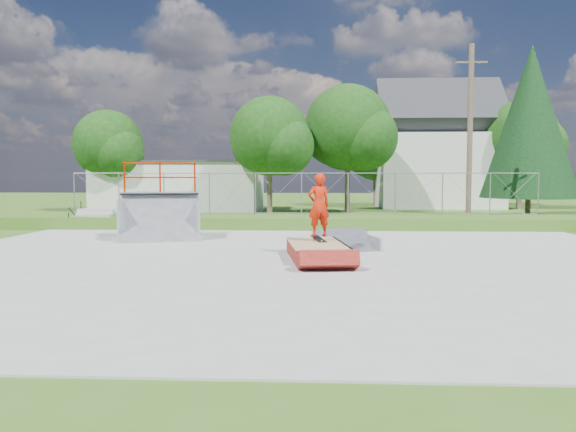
# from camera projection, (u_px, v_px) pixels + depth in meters

# --- Properties ---
(ground) EXTENTS (120.00, 120.00, 0.00)m
(ground) POSITION_uv_depth(u_px,v_px,m) (291.00, 263.00, 13.78)
(ground) COLOR #39601B
(ground) RESTS_ON ground
(concrete_pad) EXTENTS (20.00, 16.00, 0.04)m
(concrete_pad) POSITION_uv_depth(u_px,v_px,m) (291.00, 262.00, 13.78)
(concrete_pad) COLOR #9A9A98
(concrete_pad) RESTS_ON ground
(grass_berm) EXTENTS (24.00, 3.00, 0.50)m
(grass_berm) POSITION_uv_depth(u_px,v_px,m) (301.00, 222.00, 23.23)
(grass_berm) COLOR #39601B
(grass_berm) RESTS_ON ground
(grind_box) EXTENTS (1.71, 2.95, 0.42)m
(grind_box) POSITION_uv_depth(u_px,v_px,m) (316.00, 251.00, 14.51)
(grind_box) COLOR maroon
(grind_box) RESTS_ON concrete_pad
(quarter_pipe) EXTENTS (3.08, 2.79, 2.62)m
(quarter_pipe) POSITION_uv_depth(u_px,v_px,m) (160.00, 201.00, 18.79)
(quarter_pipe) COLOR #999BA0
(quarter_pipe) RESTS_ON concrete_pad
(flat_bank_ramp) EXTENTS (2.01, 2.09, 0.50)m
(flat_bank_ramp) POSITION_uv_depth(u_px,v_px,m) (346.00, 241.00, 16.32)
(flat_bank_ramp) COLOR #999BA0
(flat_bank_ramp) RESTS_ON concrete_pad
(skateboard) EXTENTS (0.47, 0.82, 0.13)m
(skateboard) POSITION_uv_depth(u_px,v_px,m) (319.00, 239.00, 14.94)
(skateboard) COLOR black
(skateboard) RESTS_ON grind_box
(skater) EXTENTS (0.71, 0.58, 1.67)m
(skater) POSITION_uv_depth(u_px,v_px,m) (319.00, 208.00, 14.88)
(skater) COLOR red
(skater) RESTS_ON grind_box
(concrete_stairs) EXTENTS (1.50, 1.60, 0.80)m
(concrete_stairs) POSITION_uv_depth(u_px,v_px,m) (92.00, 219.00, 22.84)
(concrete_stairs) COLOR #9A9A98
(concrete_stairs) RESTS_ON ground
(chain_link_fence) EXTENTS (20.00, 0.06, 1.80)m
(chain_link_fence) POSITION_uv_depth(u_px,v_px,m) (302.00, 194.00, 24.14)
(chain_link_fence) COLOR gray
(chain_link_fence) RESTS_ON grass_berm
(utility_building_flat) EXTENTS (10.00, 6.00, 3.00)m
(utility_building_flat) POSITION_uv_depth(u_px,v_px,m) (182.00, 187.00, 35.99)
(utility_building_flat) COLOR #BAB9B5
(utility_building_flat) RESTS_ON ground
(gable_house) EXTENTS (8.40, 6.08, 8.94)m
(gable_house) POSITION_uv_depth(u_px,v_px,m) (436.00, 152.00, 38.98)
(gable_house) COLOR #BAB9B5
(gable_house) RESTS_ON ground
(utility_pole) EXTENTS (0.24, 0.24, 8.00)m
(utility_pole) POSITION_uv_depth(u_px,v_px,m) (470.00, 135.00, 25.09)
(utility_pole) COLOR brown
(utility_pole) RESTS_ON ground
(tree_left_near) EXTENTS (4.76, 4.48, 6.65)m
(tree_left_near) POSITION_uv_depth(u_px,v_px,m) (274.00, 139.00, 31.34)
(tree_left_near) COLOR brown
(tree_left_near) RESTS_ON ground
(tree_center) EXTENTS (5.44, 5.12, 7.60)m
(tree_center) POSITION_uv_depth(u_px,v_px,m) (353.00, 131.00, 33.04)
(tree_center) COLOR brown
(tree_center) RESTS_ON ground
(tree_left_far) EXTENTS (4.42, 4.16, 6.18)m
(tree_left_far) POSITION_uv_depth(u_px,v_px,m) (111.00, 147.00, 33.85)
(tree_left_far) COLOR brown
(tree_left_far) RESTS_ON ground
(tree_right_far) EXTENTS (5.10, 4.80, 7.12)m
(tree_right_far) POSITION_uv_depth(u_px,v_px,m) (526.00, 140.00, 36.50)
(tree_right_far) COLOR brown
(tree_right_far) RESTS_ON ground
(tree_back_mid) EXTENTS (4.08, 3.84, 5.70)m
(tree_back_mid) POSITION_uv_depth(u_px,v_px,m) (379.00, 156.00, 41.03)
(tree_back_mid) COLOR brown
(tree_back_mid) RESTS_ON ground
(conifer_tree) EXTENTS (5.04, 5.04, 9.10)m
(conifer_tree) POSITION_uv_depth(u_px,v_px,m) (530.00, 122.00, 29.78)
(conifer_tree) COLOR brown
(conifer_tree) RESTS_ON ground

